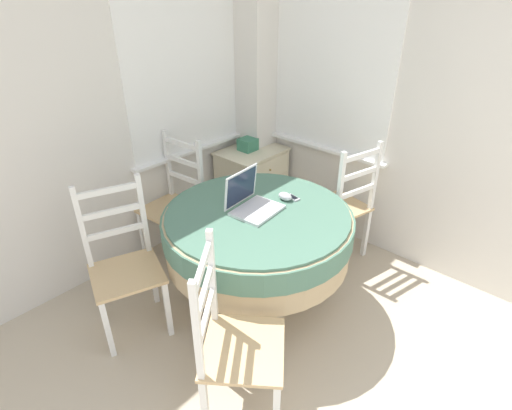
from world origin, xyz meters
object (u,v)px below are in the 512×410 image
cell_phone (293,198)px  dining_chair_near_right_window (342,206)px  dining_chair_near_back_window (175,204)px  dining_chair_camera_near (234,344)px  storage_box (248,144)px  laptop (251,202)px  computer_mouse (285,196)px  corner_cabinet (252,183)px  dining_chair_left_flank (125,266)px  round_dining_table (258,231)px

cell_phone → dining_chair_near_right_window: (0.55, -0.09, -0.26)m
dining_chair_near_back_window → dining_chair_camera_near: size_ratio=1.00×
dining_chair_near_back_window → storage_box: 0.91m
laptop → computer_mouse: size_ratio=3.24×
dining_chair_camera_near → corner_cabinet: dining_chair_camera_near is taller
cell_phone → corner_cabinet: 1.13m
dining_chair_near_right_window → dining_chair_left_flank: size_ratio=1.00×
round_dining_table → storage_box: storage_box is taller
round_dining_table → dining_chair_camera_near: dining_chair_camera_near is taller
cell_phone → dining_chair_near_right_window: size_ratio=0.11×
round_dining_table → computer_mouse: bearing=-7.0°
dining_chair_near_right_window → dining_chair_left_flank: bearing=159.0°
dining_chair_near_back_window → dining_chair_left_flank: bearing=-150.4°
storage_box → cell_phone: bearing=-120.1°
computer_mouse → cell_phone: (0.05, -0.03, -0.02)m
dining_chair_left_flank → corner_cabinet: (1.60, 0.38, -0.13)m
computer_mouse → dining_chair_left_flank: (-0.99, 0.49, -0.28)m
computer_mouse → dining_chair_near_back_window: (-0.28, 0.89, -0.28)m
dining_chair_near_right_window → dining_chair_near_back_window: bearing=130.9°
round_dining_table → corner_cabinet: round_dining_table is taller
laptop → dining_chair_camera_near: bearing=-142.9°
computer_mouse → cell_phone: bearing=-26.5°
cell_phone → dining_chair_camera_near: dining_chair_camera_near is taller
cell_phone → dining_chair_camera_near: size_ratio=0.11×
computer_mouse → dining_chair_camera_near: 1.10m
dining_chair_near_back_window → dining_chair_camera_near: (-0.69, -1.35, 0.00)m
dining_chair_near_back_window → laptop: bearing=-88.1°
dining_chair_near_back_window → dining_chair_left_flank: 0.82m
round_dining_table → corner_cabinet: size_ratio=1.85×
dining_chair_near_back_window → dining_chair_near_right_window: (0.87, -1.01, 0.00)m
dining_chair_near_back_window → storage_box: bearing=0.9°
computer_mouse → dining_chair_camera_near: dining_chair_camera_near is taller
dining_chair_near_back_window → storage_box: (0.87, 0.01, 0.26)m
laptop → dining_chair_near_right_window: dining_chair_near_right_window is taller
laptop → corner_cabinet: 1.25m
dining_chair_camera_near → storage_box: size_ratio=6.82×
corner_cabinet → dining_chair_near_right_window: bearing=-90.8°
dining_chair_camera_near → corner_cabinet: (1.57, 1.33, -0.13)m
dining_chair_near_right_window → corner_cabinet: 1.00m
cell_phone → dining_chair_left_flank: bearing=153.6°
round_dining_table → storage_box: bearing=46.2°
dining_chair_near_right_window → storage_box: (-0.00, 1.02, 0.26)m
cell_phone → dining_chair_near_back_window: dining_chair_near_back_window is taller
dining_chair_near_back_window → dining_chair_left_flank: same height
dining_chair_near_back_window → storage_box: dining_chair_near_back_window is taller
computer_mouse → cell_phone: size_ratio=0.96×
dining_chair_camera_near → corner_cabinet: 2.06m
laptop → dining_chair_near_back_window: size_ratio=0.33×
round_dining_table → dining_chair_camera_near: (-0.71, -0.49, -0.11)m
computer_mouse → corner_cabinet: computer_mouse is taller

